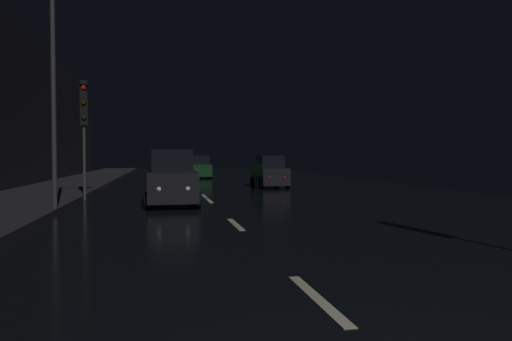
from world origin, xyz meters
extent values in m
cube|color=black|center=(0.00, 24.50, -0.01)|extent=(27.34, 84.00, 0.02)
cube|color=#28282B|center=(-7.47, 24.50, 0.07)|extent=(4.40, 84.00, 0.15)
cube|color=beige|center=(0.00, 3.00, 0.01)|extent=(0.16, 2.20, 0.01)
cube|color=beige|center=(0.00, 9.74, 0.01)|extent=(0.16, 2.20, 0.01)
cube|color=beige|center=(0.00, 16.80, 0.01)|extent=(0.16, 2.20, 0.01)
cube|color=beige|center=(0.00, 18.66, 0.01)|extent=(0.16, 2.20, 0.01)
cylinder|color=#38383A|center=(-5.17, 18.22, 1.58)|extent=(0.12, 0.12, 3.17)
cube|color=black|center=(-5.17, 18.22, 4.12)|extent=(0.36, 0.38, 1.90)
sphere|color=red|center=(-5.14, 18.05, 4.75)|extent=(0.22, 0.22, 0.22)
sphere|color=black|center=(-5.14, 18.05, 4.12)|extent=(0.22, 0.22, 0.22)
sphere|color=black|center=(-5.14, 18.05, 3.48)|extent=(0.22, 0.22, 0.22)
cylinder|color=#2D2D30|center=(-5.37, 13.45, 4.20)|extent=(0.16, 0.16, 8.40)
cube|color=black|center=(-1.56, 15.25, 0.75)|extent=(1.75, 4.08, 1.07)
cube|color=black|center=(-1.56, 15.39, 1.70)|extent=(1.49, 2.04, 0.82)
cylinder|color=black|center=(-0.70, 13.82, 0.31)|extent=(0.21, 0.62, 0.62)
cylinder|color=black|center=(-2.42, 13.82, 0.31)|extent=(0.21, 0.62, 0.62)
cylinder|color=black|center=(-0.70, 16.68, 0.31)|extent=(0.21, 0.62, 0.62)
cylinder|color=black|center=(-2.42, 16.68, 0.31)|extent=(0.21, 0.62, 0.62)
sphere|color=white|center=(-1.08, 13.25, 0.75)|extent=(0.17, 0.17, 0.17)
sphere|color=white|center=(-2.04, 13.25, 0.75)|extent=(0.17, 0.17, 0.17)
sphere|color=red|center=(-1.08, 17.25, 0.75)|extent=(0.17, 0.17, 0.17)
sphere|color=red|center=(-2.04, 17.25, 0.75)|extent=(0.17, 0.17, 0.17)
cube|color=#0F3819|center=(1.32, 36.67, 0.68)|extent=(1.59, 3.71, 0.97)
cube|color=black|center=(1.32, 36.54, 1.54)|extent=(1.35, 1.86, 0.74)
cylinder|color=black|center=(0.54, 37.97, 0.28)|extent=(0.19, 0.57, 0.57)
cylinder|color=black|center=(2.10, 37.97, 0.28)|extent=(0.19, 0.57, 0.57)
cylinder|color=black|center=(0.54, 35.37, 0.28)|extent=(0.19, 0.57, 0.57)
cylinder|color=black|center=(2.10, 35.37, 0.28)|extent=(0.19, 0.57, 0.57)
sphere|color=slate|center=(0.88, 38.49, 0.68)|extent=(0.16, 0.16, 0.16)
sphere|color=slate|center=(1.76, 38.49, 0.68)|extent=(0.16, 0.16, 0.16)
sphere|color=red|center=(0.88, 34.85, 0.68)|extent=(0.16, 0.16, 0.16)
sphere|color=red|center=(1.76, 34.85, 0.68)|extent=(0.16, 0.16, 0.16)
cube|color=black|center=(4.37, 24.25, 0.68)|extent=(1.58, 3.69, 0.97)
cube|color=black|center=(4.37, 24.12, 1.53)|extent=(1.34, 1.85, 0.74)
cylinder|color=black|center=(3.59, 25.54, 0.28)|extent=(0.19, 0.56, 0.56)
cylinder|color=black|center=(5.14, 25.54, 0.28)|extent=(0.19, 0.56, 0.56)
cylinder|color=black|center=(3.59, 22.96, 0.28)|extent=(0.19, 0.56, 0.56)
cylinder|color=black|center=(5.14, 22.96, 0.28)|extent=(0.19, 0.56, 0.56)
sphere|color=slate|center=(3.93, 26.06, 0.68)|extent=(0.16, 0.16, 0.16)
sphere|color=slate|center=(4.80, 26.06, 0.68)|extent=(0.16, 0.16, 0.16)
sphere|color=red|center=(3.93, 22.44, 0.68)|extent=(0.16, 0.16, 0.16)
sphere|color=red|center=(4.80, 22.44, 0.68)|extent=(0.16, 0.16, 0.16)
camera|label=1|loc=(-1.99, -2.73, 1.85)|focal=32.75mm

